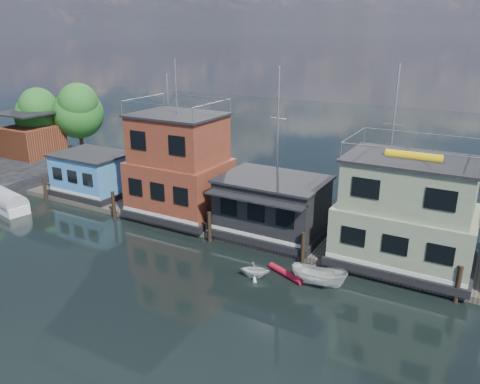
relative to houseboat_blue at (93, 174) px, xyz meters
The scene contains 13 objects.
ground 21.75m from the houseboat_blue, 33.69° to the right, with size 160.00×160.00×0.00m, color black.
dock 18.11m from the houseboat_blue, ahead, with size 48.00×5.00×0.40m, color #595147.
houseboat_blue is the anchor object (origin of this frame).
houseboat_red 9.69m from the houseboat_blue, ahead, with size 7.40×5.90×11.86m.
houseboat_dark 17.50m from the houseboat_blue, ahead, with size 7.40×6.10×4.06m.
houseboat_green 26.53m from the houseboat_blue, ahead, with size 8.40×5.90×7.03m.
pilings 17.92m from the houseboat_blue, ahead, with size 42.28×0.28×2.20m.
background_masts 23.77m from the houseboat_blue, 14.77° to the left, with size 36.40×0.16×12.00m.
shore 13.32m from the houseboat_blue, 163.07° to the left, with size 12.40×15.72×8.24m.
tarp_runabout 7.23m from the houseboat_blue, 124.45° to the right, with size 4.78×2.68×1.83m.
motorboat 23.44m from the houseboat_blue, 12.12° to the right, with size 1.25×3.32×1.28m, color silver.
dinghy_white 20.05m from the houseboat_blue, 16.73° to the right, with size 1.61×1.87×0.98m, color silver.
red_kayak 21.32m from the houseboat_blue, 12.85° to the right, with size 0.39×0.39×2.66m, color #B61329.
Camera 1 is at (12.63, -16.01, 14.03)m, focal length 35.00 mm.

